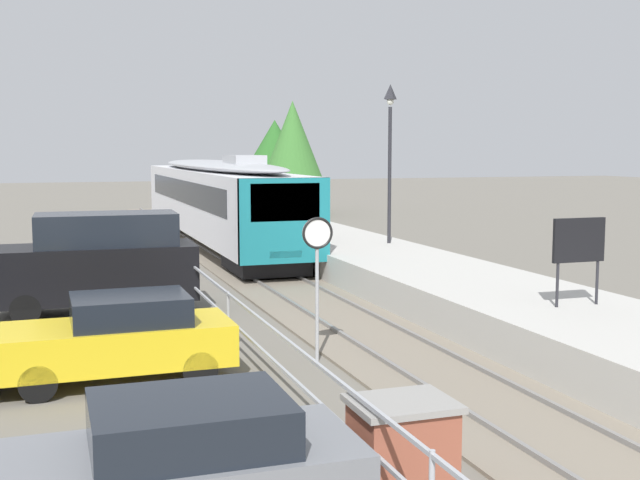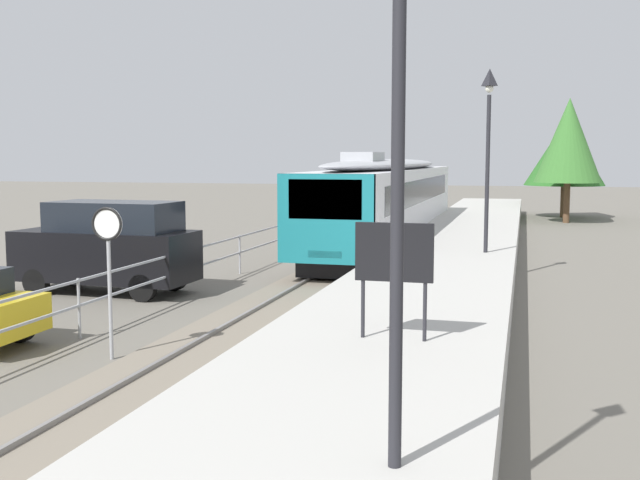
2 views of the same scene
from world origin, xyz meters
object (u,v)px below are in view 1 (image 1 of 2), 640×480
(parked_van_black, at_px, (98,262))
(commuter_train, at_px, (216,196))
(brick_utility_cabinet, at_px, (402,446))
(parked_hatchback_grey, at_px, (172,471))
(speed_limit_sign, at_px, (317,253))
(platform_lamp_mid_platform, at_px, (390,133))
(parked_hatchback_yellow, at_px, (120,337))
(platform_notice_board, at_px, (579,243))

(parked_van_black, bearing_deg, commuter_train, 66.15)
(brick_utility_cabinet, distance_m, parked_hatchback_grey, 2.81)
(commuter_train, distance_m, speed_limit_sign, 18.72)
(platform_lamp_mid_platform, height_order, parked_hatchback_yellow, platform_lamp_mid_platform)
(brick_utility_cabinet, bearing_deg, platform_notice_board, 39.46)
(platform_lamp_mid_platform, bearing_deg, brick_utility_cabinet, -113.25)
(commuter_train, bearing_deg, parked_hatchback_yellow, -106.50)
(speed_limit_sign, bearing_deg, brick_utility_cabinet, -99.01)
(parked_van_black, bearing_deg, speed_limit_sign, -58.99)
(parked_hatchback_grey, relative_size, parked_van_black, 0.81)
(speed_limit_sign, xyz_separation_m, parked_hatchback_yellow, (-3.71, -0.09, -1.33))
(platform_lamp_mid_platform, xyz_separation_m, brick_utility_cabinet, (-7.11, -16.54, -4.05))
(parked_hatchback_grey, bearing_deg, speed_limit_sign, 59.58)
(commuter_train, xyz_separation_m, brick_utility_cabinet, (-2.77, -24.55, -1.58))
(platform_lamp_mid_platform, relative_size, platform_notice_board, 2.97)
(platform_notice_board, distance_m, brick_utility_cabinet, 8.30)
(parked_hatchback_grey, distance_m, parked_van_black, 12.46)
(platform_lamp_mid_platform, height_order, parked_van_black, platform_lamp_mid_platform)
(speed_limit_sign, bearing_deg, commuter_train, 84.38)
(commuter_train, relative_size, parked_hatchback_grey, 5.17)
(parked_hatchback_grey, bearing_deg, parked_hatchback_yellow, 90.00)
(commuter_train, height_order, speed_limit_sign, commuter_train)
(platform_lamp_mid_platform, height_order, speed_limit_sign, platform_lamp_mid_platform)
(platform_notice_board, bearing_deg, parked_hatchback_yellow, 175.84)
(platform_notice_board, xyz_separation_m, speed_limit_sign, (-5.34, 0.75, -0.06))
(platform_lamp_mid_platform, bearing_deg, platform_notice_board, -94.14)
(platform_lamp_mid_platform, distance_m, speed_limit_sign, 12.54)
(platform_notice_board, height_order, parked_hatchback_grey, platform_notice_board)
(commuter_train, distance_m, brick_utility_cabinet, 24.76)
(parked_van_black, bearing_deg, platform_lamp_mid_platform, 24.48)
(platform_notice_board, bearing_deg, brick_utility_cabinet, -140.54)
(speed_limit_sign, xyz_separation_m, parked_hatchback_grey, (-3.71, -6.32, -1.33))
(commuter_train, xyz_separation_m, platform_notice_board, (3.51, -19.38, 0.04))
(commuter_train, distance_m, parked_hatchback_yellow, 19.57)
(platform_lamp_mid_platform, bearing_deg, parked_hatchback_yellow, -132.67)
(platform_lamp_mid_platform, distance_m, parked_hatchback_grey, 19.98)
(platform_lamp_mid_platform, height_order, parked_hatchback_grey, platform_lamp_mid_platform)
(platform_lamp_mid_platform, distance_m, platform_notice_board, 11.66)
(platform_notice_board, bearing_deg, speed_limit_sign, 172.02)
(platform_lamp_mid_platform, xyz_separation_m, parked_hatchback_yellow, (-9.88, -10.71, -3.83))
(commuter_train, bearing_deg, brick_utility_cabinet, -96.45)
(commuter_train, bearing_deg, platform_notice_board, -79.73)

